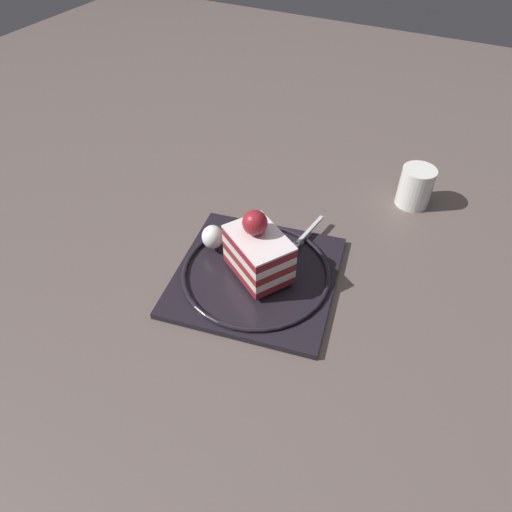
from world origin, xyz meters
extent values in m
plane|color=#5D4F4A|center=(0.00, 0.00, 0.00)|extent=(2.40, 2.40, 0.00)
cube|color=black|center=(0.02, 0.01, 0.01)|extent=(0.28, 0.28, 0.01)
torus|color=black|center=(0.02, 0.01, 0.01)|extent=(0.26, 0.26, 0.01)
cube|color=maroon|center=(0.02, 0.02, 0.02)|extent=(0.11, 0.12, 0.01)
cube|color=white|center=(0.02, 0.02, 0.04)|extent=(0.11, 0.12, 0.01)
cube|color=maroon|center=(0.02, 0.02, 0.05)|extent=(0.11, 0.12, 0.01)
cube|color=white|center=(0.02, 0.02, 0.06)|extent=(0.11, 0.12, 0.01)
cube|color=maroon|center=(0.02, 0.02, 0.08)|extent=(0.11, 0.12, 0.01)
cube|color=white|center=(0.02, 0.02, 0.08)|extent=(0.11, 0.12, 0.00)
sphere|color=maroon|center=(0.01, 0.01, 0.10)|extent=(0.04, 0.04, 0.04)
ellipsoid|color=white|center=(0.00, -0.07, 0.04)|extent=(0.03, 0.03, 0.04)
cube|color=silver|center=(-0.10, 0.05, 0.02)|extent=(0.08, 0.02, 0.00)
cube|color=silver|center=(-0.05, 0.05, 0.02)|extent=(0.02, 0.01, 0.00)
cube|color=silver|center=(-0.03, 0.04, 0.02)|extent=(0.03, 0.01, 0.00)
cube|color=silver|center=(-0.03, 0.04, 0.02)|extent=(0.03, 0.01, 0.00)
cube|color=silver|center=(-0.03, 0.04, 0.02)|extent=(0.03, 0.01, 0.00)
cube|color=silver|center=(-0.03, 0.05, 0.02)|extent=(0.03, 0.01, 0.00)
cylinder|color=white|center=(-0.28, 0.18, 0.04)|extent=(0.06, 0.06, 0.07)
cylinder|color=black|center=(-0.28, 0.18, 0.02)|extent=(0.05, 0.05, 0.03)
camera|label=1|loc=(0.45, 0.24, 0.52)|focal=32.44mm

